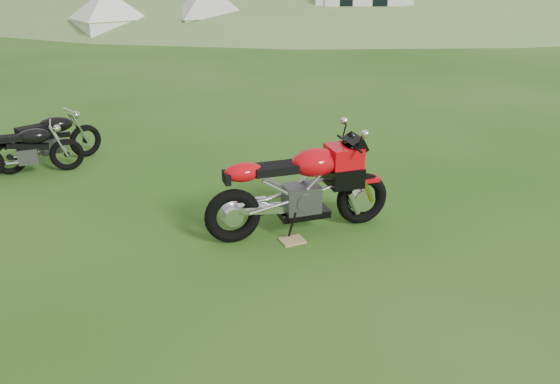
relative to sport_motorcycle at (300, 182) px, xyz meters
name	(u,v)px	position (x,y,z in m)	size (l,w,h in m)	color
ground	(319,251)	(0.02, -0.57, -0.69)	(120.00, 120.00, 0.00)	#204F11
hillside	(375,1)	(24.02, 39.43, -0.69)	(80.00, 64.00, 8.00)	#668C47
hedgerow	(375,1)	(24.02, 39.43, -0.69)	(36.00, 1.20, 8.60)	black
sport_motorcycle	(300,182)	(0.00, 0.00, 0.00)	(2.29, 0.57, 1.37)	red
plywood_board	(292,241)	(-0.18, -0.22, -0.67)	(0.29, 0.23, 0.02)	tan
vintage_moto_b	(25,149)	(-3.28, 3.42, -0.25)	(1.67, 0.39, 0.88)	black
vintage_moto_d	(48,138)	(-2.95, 3.79, -0.22)	(1.78, 0.41, 0.93)	black
tent_left	(108,11)	(-0.44, 21.33, 0.46)	(2.64, 2.64, 2.29)	white
tent_mid	(208,8)	(3.98, 20.24, 0.53)	(2.80, 2.80, 2.43)	silver
caravan	(361,11)	(10.78, 18.06, 0.37)	(4.51, 2.02, 2.11)	white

